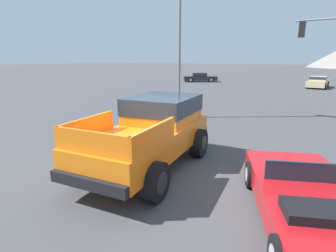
% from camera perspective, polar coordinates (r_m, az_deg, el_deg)
% --- Properties ---
extents(ground_plane, '(320.00, 320.00, 0.00)m').
position_cam_1_polar(ground_plane, '(7.32, -3.17, -9.92)').
color(ground_plane, '#424244').
extents(orange_pickup_truck, '(2.86, 5.26, 1.93)m').
position_cam_1_polar(orange_pickup_truck, '(7.50, -3.16, -0.50)').
color(orange_pickup_truck, orange).
rests_on(orange_pickup_truck, ground_plane).
extents(red_convertible_car, '(3.51, 4.80, 1.04)m').
position_cam_1_polar(red_convertible_car, '(5.67, 28.92, -14.83)').
color(red_convertible_car, '#B21419').
rests_on(red_convertible_car, ground_plane).
extents(parked_car_tan, '(2.01, 4.54, 1.21)m').
position_cam_1_polar(parked_car_tan, '(32.97, 29.85, 8.33)').
color(parked_car_tan, tan).
rests_on(parked_car_tan, ground_plane).
extents(parked_car_dark, '(4.72, 3.95, 1.21)m').
position_cam_1_polar(parked_car_dark, '(36.62, 6.96, 10.51)').
color(parked_car_dark, '#232328').
rests_on(parked_car_dark, ground_plane).
extents(traffic_light_main, '(3.45, 0.38, 5.48)m').
position_cam_1_polar(traffic_light_main, '(18.41, 32.06, 14.80)').
color(traffic_light_main, slate).
rests_on(traffic_light_main, ground_plane).
extents(street_lamp_post, '(0.90, 0.24, 9.18)m').
position_cam_1_polar(street_lamp_post, '(13.78, 2.57, 24.33)').
color(street_lamp_post, slate).
rests_on(street_lamp_post, ground_plane).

